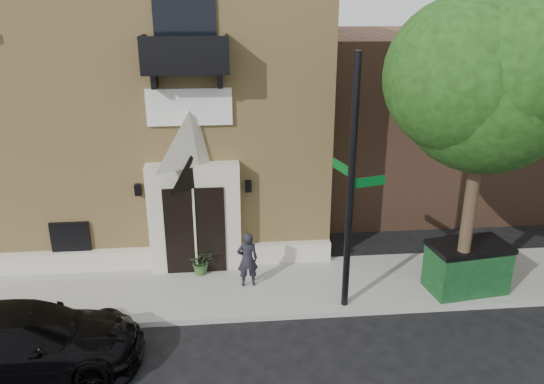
# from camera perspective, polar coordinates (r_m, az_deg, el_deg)

# --- Properties ---
(ground) EXTENTS (120.00, 120.00, 0.00)m
(ground) POSITION_cam_1_polar(r_m,az_deg,el_deg) (13.75, -4.12, -13.86)
(ground) COLOR black
(ground) RESTS_ON ground
(sidewalk) EXTENTS (42.00, 3.00, 0.15)m
(sidewalk) POSITION_cam_1_polar(r_m,az_deg,el_deg) (15.01, -0.40, -10.23)
(sidewalk) COLOR gray
(sidewalk) RESTS_ON ground
(church) EXTENTS (12.20, 11.01, 9.30)m
(church) POSITION_cam_1_polar(r_m,az_deg,el_deg) (19.77, -13.92, 10.86)
(church) COLOR tan
(church) RESTS_ON ground
(neighbour_building) EXTENTS (18.00, 8.00, 6.40)m
(neighbour_building) POSITION_cam_1_polar(r_m,az_deg,el_deg) (24.11, 25.14, 7.71)
(neighbour_building) COLOR brown
(neighbour_building) RESTS_ON ground
(street_tree_left) EXTENTS (4.97, 4.38, 7.77)m
(street_tree_left) POSITION_cam_1_polar(r_m,az_deg,el_deg) (13.34, 22.47, 10.87)
(street_tree_left) COLOR #38281C
(street_tree_left) RESTS_ON sidewalk
(black_sedan) EXTENTS (5.08, 2.11, 1.47)m
(black_sedan) POSITION_cam_1_polar(r_m,az_deg,el_deg) (13.05, -25.16, -14.22)
(black_sedan) COLOR black
(black_sedan) RESTS_ON ground
(street_sign) EXTENTS (1.18, 1.00, 6.45)m
(street_sign) POSITION_cam_1_polar(r_m,az_deg,el_deg) (12.88, 8.50, 0.51)
(street_sign) COLOR black
(street_sign) RESTS_ON sidewalk
(fire_hydrant) EXTENTS (0.45, 0.36, 0.79)m
(fire_hydrant) POSITION_cam_1_polar(r_m,az_deg,el_deg) (15.19, 19.22, -9.09)
(fire_hydrant) COLOR #980119
(fire_hydrant) RESTS_ON sidewalk
(dumpster) EXTENTS (2.23, 1.45, 1.36)m
(dumpster) POSITION_cam_1_polar(r_m,az_deg,el_deg) (15.39, 20.24, -7.54)
(dumpster) COLOR #0E3615
(dumpster) RESTS_ON sidewalk
(planter) EXTENTS (0.77, 0.69, 0.76)m
(planter) POSITION_cam_1_polar(r_m,az_deg,el_deg) (15.52, -7.60, -7.42)
(planter) COLOR #345929
(planter) RESTS_ON sidewalk
(pedestrian_near) EXTENTS (0.62, 0.44, 1.59)m
(pedestrian_near) POSITION_cam_1_polar(r_m,az_deg,el_deg) (14.62, -2.66, -7.25)
(pedestrian_near) COLOR black
(pedestrian_near) RESTS_ON sidewalk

